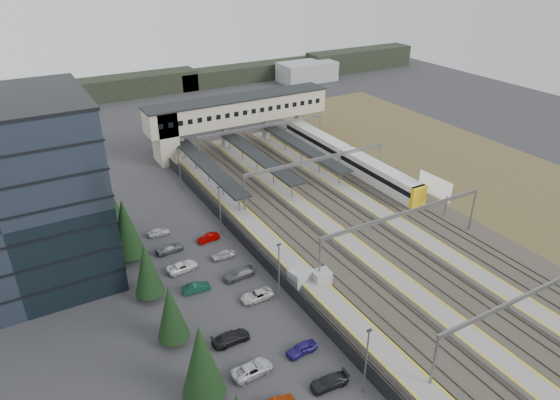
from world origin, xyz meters
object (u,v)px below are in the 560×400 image
relay_cabin_near (300,277)px  billboard (435,187)px  relay_cabin_far (321,278)px  footbridge (227,114)px  train (346,157)px

relay_cabin_near → billboard: bearing=13.1°
relay_cabin_near → relay_cabin_far: bearing=-30.1°
relay_cabin_near → billboard: (30.43, 7.06, 2.77)m
relay_cabin_near → footbridge: size_ratio=0.08×
relay_cabin_far → train: train is taller
relay_cabin_near → footbridge: 50.74m
relay_cabin_near → train: 40.09m
relay_cabin_near → footbridge: footbridge is taller
footbridge → train: 26.71m
relay_cabin_near → relay_cabin_far: (2.40, -1.39, -0.15)m
relay_cabin_near → relay_cabin_far: size_ratio=1.35×
train → billboard: bearing=-84.0°
relay_cabin_near → relay_cabin_far: relay_cabin_near is taller
billboard → train: bearing=96.0°
relay_cabin_far → billboard: bearing=16.8°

